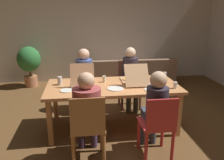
{
  "coord_description": "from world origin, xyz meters",
  "views": [
    {
      "loc": [
        -0.49,
        -3.53,
        1.92
      ],
      "look_at": [
        0.0,
        0.1,
        0.82
      ],
      "focal_mm": 36.79,
      "sensor_mm": 36.0,
      "label": 1
    }
  ],
  "objects_px": {
    "dining_table": "(113,89)",
    "pizza_box_1": "(133,79)",
    "couch": "(132,75)",
    "chair_3": "(158,126)",
    "pizza_box_0": "(82,81)",
    "potted_plant": "(29,62)",
    "person_3": "(155,106)",
    "drinking_glass_3": "(60,81)",
    "drinking_glass_1": "(175,85)",
    "drinking_glass_0": "(104,79)",
    "person_0": "(130,74)",
    "plate_0": "(115,89)",
    "person_1": "(84,75)",
    "person_2": "(87,108)",
    "chair_0": "(129,83)",
    "drinking_glass_2": "(165,75)",
    "plate_2": "(152,89)",
    "chair_2": "(88,127)",
    "plate_3": "(67,90)",
    "plate_1": "(156,84)",
    "chair_1": "(85,84)"
  },
  "relations": [
    {
      "from": "person_1",
      "to": "plate_3",
      "type": "relative_size",
      "value": 5.99
    },
    {
      "from": "plate_0",
      "to": "person_3",
      "type": "bearing_deg",
      "value": -53.38
    },
    {
      "from": "drinking_glass_2",
      "to": "drinking_glass_3",
      "type": "xyz_separation_m",
      "value": [
        -1.83,
        -0.14,
        0.01
      ]
    },
    {
      "from": "chair_3",
      "to": "drinking_glass_1",
      "type": "bearing_deg",
      "value": 53.58
    },
    {
      "from": "chair_3",
      "to": "drinking_glass_0",
      "type": "xyz_separation_m",
      "value": [
        -0.58,
        1.13,
        0.33
      ]
    },
    {
      "from": "chair_0",
      "to": "pizza_box_0",
      "type": "xyz_separation_m",
      "value": [
        -0.95,
        -0.76,
        0.31
      ]
    },
    {
      "from": "drinking_glass_2",
      "to": "couch",
      "type": "height_order",
      "value": "drinking_glass_2"
    },
    {
      "from": "dining_table",
      "to": "plate_0",
      "type": "bearing_deg",
      "value": -86.11
    },
    {
      "from": "drinking_glass_2",
      "to": "person_2",
      "type": "bearing_deg",
      "value": -143.26
    },
    {
      "from": "chair_0",
      "to": "drinking_glass_0",
      "type": "height_order",
      "value": "chair_0"
    },
    {
      "from": "drinking_glass_1",
      "to": "chair_0",
      "type": "bearing_deg",
      "value": 111.81
    },
    {
      "from": "person_3",
      "to": "drinking_glass_3",
      "type": "distance_m",
      "value": 1.62
    },
    {
      "from": "pizza_box_0",
      "to": "potted_plant",
      "type": "height_order",
      "value": "pizza_box_0"
    },
    {
      "from": "chair_3",
      "to": "plate_0",
      "type": "xyz_separation_m",
      "value": [
        -0.45,
        0.75,
        0.28
      ]
    },
    {
      "from": "person_0",
      "to": "couch",
      "type": "xyz_separation_m",
      "value": [
        0.38,
        1.51,
        -0.46
      ]
    },
    {
      "from": "dining_table",
      "to": "plate_3",
      "type": "bearing_deg",
      "value": -165.9
    },
    {
      "from": "drinking_glass_0",
      "to": "plate_2",
      "type": "bearing_deg",
      "value": -36.92
    },
    {
      "from": "chair_0",
      "to": "pizza_box_1",
      "type": "height_order",
      "value": "pizza_box_1"
    },
    {
      "from": "drinking_glass_0",
      "to": "pizza_box_0",
      "type": "bearing_deg",
      "value": -172.16
    },
    {
      "from": "chair_3",
      "to": "dining_table",
      "type": "bearing_deg",
      "value": 115.95
    },
    {
      "from": "dining_table",
      "to": "pizza_box_1",
      "type": "bearing_deg",
      "value": 19.84
    },
    {
      "from": "chair_3",
      "to": "drinking_glass_2",
      "type": "height_order",
      "value": "chair_3"
    },
    {
      "from": "drinking_glass_2",
      "to": "plate_2",
      "type": "bearing_deg",
      "value": -124.3
    },
    {
      "from": "chair_3",
      "to": "pizza_box_0",
      "type": "bearing_deg",
      "value": 131.25
    },
    {
      "from": "dining_table",
      "to": "drinking_glass_1",
      "type": "distance_m",
      "value": 0.99
    },
    {
      "from": "pizza_box_1",
      "to": "potted_plant",
      "type": "height_order",
      "value": "pizza_box_1"
    },
    {
      "from": "potted_plant",
      "to": "chair_2",
      "type": "bearing_deg",
      "value": -68.06
    },
    {
      "from": "plate_0",
      "to": "plate_3",
      "type": "height_order",
      "value": "same"
    },
    {
      "from": "person_3",
      "to": "plate_0",
      "type": "relative_size",
      "value": 4.69
    },
    {
      "from": "drinking_glass_3",
      "to": "potted_plant",
      "type": "relative_size",
      "value": 0.13
    },
    {
      "from": "person_1",
      "to": "person_2",
      "type": "distance_m",
      "value": 1.61
    },
    {
      "from": "drinking_glass_3",
      "to": "pizza_box_0",
      "type": "bearing_deg",
      "value": 0.26
    },
    {
      "from": "dining_table",
      "to": "couch",
      "type": "distance_m",
      "value": 2.46
    },
    {
      "from": "person_0",
      "to": "drinking_glass_2",
      "type": "bearing_deg",
      "value": -43.76
    },
    {
      "from": "person_0",
      "to": "potted_plant",
      "type": "bearing_deg",
      "value": 142.33
    },
    {
      "from": "person_2",
      "to": "pizza_box_1",
      "type": "relative_size",
      "value": 2.04
    },
    {
      "from": "dining_table",
      "to": "chair_3",
      "type": "bearing_deg",
      "value": -64.05
    },
    {
      "from": "chair_0",
      "to": "person_2",
      "type": "height_order",
      "value": "person_2"
    },
    {
      "from": "person_0",
      "to": "person_3",
      "type": "relative_size",
      "value": 1.04
    },
    {
      "from": "chair_3",
      "to": "drinking_glass_1",
      "type": "distance_m",
      "value": 0.87
    },
    {
      "from": "dining_table",
      "to": "couch",
      "type": "xyz_separation_m",
      "value": [
        0.84,
        2.27,
        -0.42
      ]
    },
    {
      "from": "pizza_box_1",
      "to": "plate_2",
      "type": "relative_size",
      "value": 2.45
    },
    {
      "from": "chair_1",
      "to": "plate_0",
      "type": "height_order",
      "value": "chair_1"
    },
    {
      "from": "plate_3",
      "to": "couch",
      "type": "relative_size",
      "value": 0.1
    },
    {
      "from": "drinking_glass_0",
      "to": "drinking_glass_3",
      "type": "relative_size",
      "value": 0.8
    },
    {
      "from": "person_1",
      "to": "drinking_glass_0",
      "type": "bearing_deg",
      "value": -62.74
    },
    {
      "from": "chair_3",
      "to": "drinking_glass_0",
      "type": "height_order",
      "value": "chair_3"
    },
    {
      "from": "chair_2",
      "to": "drinking_glass_3",
      "type": "distance_m",
      "value": 1.18
    },
    {
      "from": "drinking_glass_1",
      "to": "plate_1",
      "type": "bearing_deg",
      "value": 129.75
    },
    {
      "from": "chair_0",
      "to": "pizza_box_0",
      "type": "distance_m",
      "value": 1.26
    }
  ]
}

